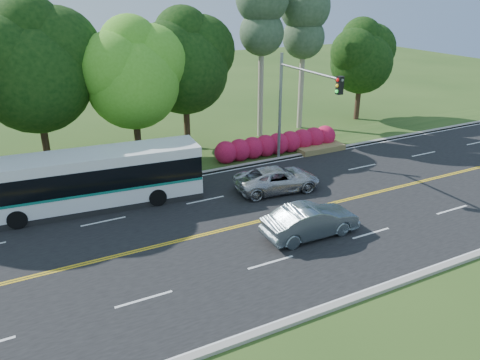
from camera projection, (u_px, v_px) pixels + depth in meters
name	position (u px, v px, depth m)	size (l,w,h in m)	color
ground	(243.00, 225.00, 22.86)	(120.00, 120.00, 0.00)	#2A4918
road	(243.00, 225.00, 22.86)	(60.00, 14.00, 0.02)	black
curb_north	(189.00, 175.00, 28.70)	(60.00, 0.30, 0.15)	#9D978E
curb_south	(334.00, 307.00, 16.96)	(60.00, 0.30, 0.15)	#9D978E
grass_verge	(179.00, 166.00, 30.23)	(60.00, 4.00, 0.10)	#2A4918
lane_markings	(241.00, 225.00, 22.81)	(57.60, 13.82, 0.00)	gold
tree_row	(74.00, 60.00, 28.06)	(44.70, 9.10, 13.84)	#321E16
bougainvillea_hedge	(281.00, 144.00, 32.31)	(9.50, 2.25, 1.50)	#A80E37
traffic_signal	(297.00, 96.00, 28.24)	(0.42, 6.10, 7.00)	gray
transit_bus	(91.00, 181.00, 24.21)	(11.52, 3.49, 2.97)	white
sedan	(311.00, 221.00, 21.61)	(1.61, 4.61, 1.52)	slate
suv	(278.00, 179.00, 26.50)	(2.26, 4.89, 1.36)	#B4B5B9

